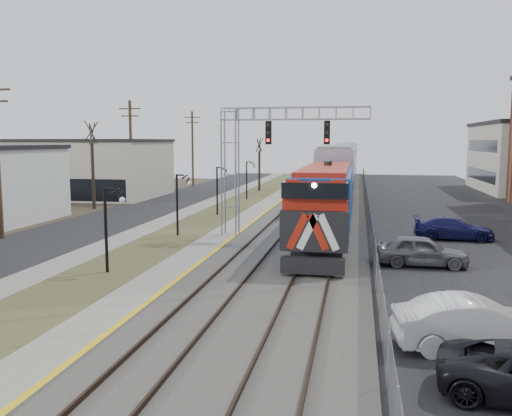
# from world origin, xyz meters

# --- Properties ---
(street_west) EXTENTS (7.00, 120.00, 0.04)m
(street_west) POSITION_xyz_m (-11.50, 35.00, 0.02)
(street_west) COLOR black
(street_west) RESTS_ON ground
(sidewalk) EXTENTS (2.00, 120.00, 0.08)m
(sidewalk) POSITION_xyz_m (-7.00, 35.00, 0.04)
(sidewalk) COLOR gray
(sidewalk) RESTS_ON ground
(grass_median) EXTENTS (4.00, 120.00, 0.06)m
(grass_median) POSITION_xyz_m (-4.00, 35.00, 0.03)
(grass_median) COLOR #4A522C
(grass_median) RESTS_ON ground
(platform) EXTENTS (2.00, 120.00, 0.24)m
(platform) POSITION_xyz_m (-1.00, 35.00, 0.12)
(platform) COLOR gray
(platform) RESTS_ON ground
(ballast_bed) EXTENTS (8.00, 120.00, 0.20)m
(ballast_bed) POSITION_xyz_m (4.00, 35.00, 0.10)
(ballast_bed) COLOR #595651
(ballast_bed) RESTS_ON ground
(parking_lot) EXTENTS (16.00, 120.00, 0.04)m
(parking_lot) POSITION_xyz_m (16.00, 35.00, 0.02)
(parking_lot) COLOR black
(parking_lot) RESTS_ON ground
(platform_edge) EXTENTS (0.24, 120.00, 0.01)m
(platform_edge) POSITION_xyz_m (-0.12, 35.00, 0.24)
(platform_edge) COLOR gold
(platform_edge) RESTS_ON platform
(track_near) EXTENTS (1.58, 120.00, 0.15)m
(track_near) POSITION_xyz_m (2.00, 35.00, 0.28)
(track_near) COLOR #2D2119
(track_near) RESTS_ON ballast_bed
(track_far) EXTENTS (1.58, 120.00, 0.15)m
(track_far) POSITION_xyz_m (5.50, 35.00, 0.28)
(track_far) COLOR #2D2119
(track_far) RESTS_ON ballast_bed
(train) EXTENTS (3.00, 108.65, 5.33)m
(train) POSITION_xyz_m (5.50, 74.23, 2.94)
(train) COLOR #154AB2
(train) RESTS_ON ground
(signal_gantry) EXTENTS (9.00, 1.07, 8.15)m
(signal_gantry) POSITION_xyz_m (1.22, 27.99, 5.59)
(signal_gantry) COLOR gray
(signal_gantry) RESTS_ON ground
(lampposts) EXTENTS (0.14, 62.14, 4.00)m
(lampposts) POSITION_xyz_m (-4.00, 18.29, 2.00)
(lampposts) COLOR black
(lampposts) RESTS_ON ground
(fence) EXTENTS (0.04, 120.00, 1.60)m
(fence) POSITION_xyz_m (8.20, 35.00, 0.80)
(fence) COLOR gray
(fence) RESTS_ON ground
(bare_trees) EXTENTS (12.30, 42.30, 5.95)m
(bare_trees) POSITION_xyz_m (-12.66, 38.91, 2.70)
(bare_trees) COLOR #382D23
(bare_trees) RESTS_ON ground
(car_lot_b) EXTENTS (4.90, 2.17, 1.56)m
(car_lot_b) POSITION_xyz_m (10.85, 11.18, 0.78)
(car_lot_b) COLOR white
(car_lot_b) RESTS_ON ground
(car_lot_d) EXTENTS (4.85, 2.15, 1.39)m
(car_lot_d) POSITION_xyz_m (13.25, 29.91, 0.69)
(car_lot_d) COLOR #171751
(car_lot_d) RESTS_ON ground
(car_lot_e) EXTENTS (4.46, 1.83, 1.51)m
(car_lot_e) POSITION_xyz_m (10.50, 22.11, 0.76)
(car_lot_e) COLOR slate
(car_lot_e) RESTS_ON ground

